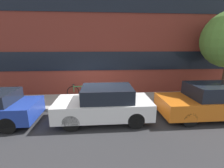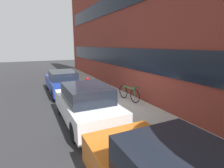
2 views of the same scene
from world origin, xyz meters
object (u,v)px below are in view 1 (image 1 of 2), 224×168
at_px(bicycle, 81,91).
at_px(parked_car_white, 104,104).
at_px(fire_hydrant, 15,99).
at_px(parked_car_orange, 212,101).

bearing_deg(bicycle, parked_car_white, -70.98).
xyz_separation_m(parked_car_white, fire_hydrant, (-4.36, 1.48, -0.21)).
xyz_separation_m(parked_car_orange, fire_hydrant, (-9.05, 1.48, -0.20)).
bearing_deg(fire_hydrant, parked_car_white, -18.79).
xyz_separation_m(parked_car_white, parked_car_orange, (4.69, 0.00, -0.01)).
relative_size(parked_car_white, fire_hydrant, 5.14).
xyz_separation_m(parked_car_white, bicycle, (-1.26, 2.62, -0.20)).
bearing_deg(parked_car_orange, bicycle, -23.79).
relative_size(parked_car_orange, fire_hydrant, 5.92).
bearing_deg(fire_hydrant, bicycle, 20.15).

